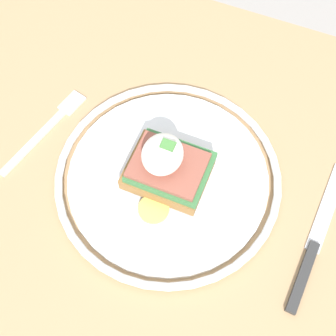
% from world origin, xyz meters
% --- Properties ---
extents(ground_plane, '(6.00, 6.00, 0.00)m').
position_xyz_m(ground_plane, '(0.00, 0.00, 0.00)').
color(ground_plane, '#9E9993').
extents(dining_table, '(0.81, 0.69, 0.76)m').
position_xyz_m(dining_table, '(0.00, 0.00, 0.61)').
color(dining_table, tan).
rests_on(dining_table, ground_plane).
extents(plate, '(0.29, 0.29, 0.02)m').
position_xyz_m(plate, '(-0.01, 0.03, 0.77)').
color(plate, silver).
rests_on(plate, dining_table).
extents(sandwich, '(0.10, 0.11, 0.08)m').
position_xyz_m(sandwich, '(-0.02, 0.03, 0.80)').
color(sandwich, olive).
rests_on(sandwich, plate).
extents(fork, '(0.05, 0.16, 0.00)m').
position_xyz_m(fork, '(-0.20, 0.04, 0.76)').
color(fork, silver).
rests_on(fork, dining_table).
extents(knife, '(0.03, 0.21, 0.01)m').
position_xyz_m(knife, '(0.18, 0.01, 0.76)').
color(knife, '#2D2D2D').
rests_on(knife, dining_table).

